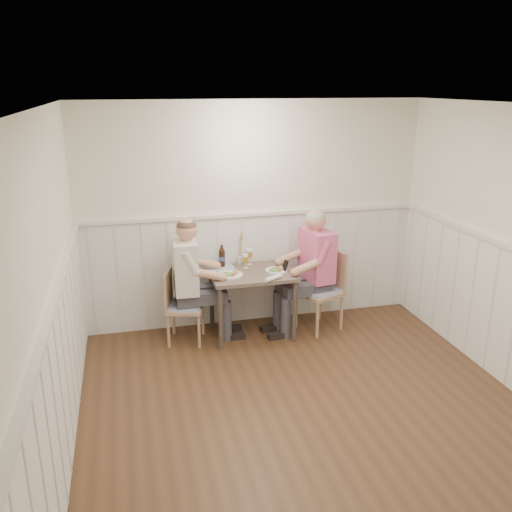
# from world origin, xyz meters

# --- Properties ---
(ground_plane) EXTENTS (4.50, 4.50, 0.00)m
(ground_plane) POSITION_xyz_m (0.00, 0.00, 0.00)
(ground_plane) COLOR #482F1C
(room_shell) EXTENTS (4.04, 4.54, 2.60)m
(room_shell) POSITION_xyz_m (0.00, 0.00, 1.52)
(room_shell) COLOR white
(room_shell) RESTS_ON ground
(wainscot) EXTENTS (4.00, 4.49, 1.34)m
(wainscot) POSITION_xyz_m (0.00, 0.69, 0.69)
(wainscot) COLOR silver
(wainscot) RESTS_ON ground
(dining_table) EXTENTS (0.93, 0.70, 0.75)m
(dining_table) POSITION_xyz_m (-0.12, 1.84, 0.65)
(dining_table) COLOR brown
(dining_table) RESTS_ON ground
(chair_right) EXTENTS (0.57, 0.57, 0.93)m
(chair_right) POSITION_xyz_m (0.73, 1.81, 0.50)
(chair_right) COLOR tan
(chair_right) RESTS_ON ground
(chair_left) EXTENTS (0.48, 0.48, 0.83)m
(chair_left) POSITION_xyz_m (-0.93, 1.84, 0.45)
(chair_left) COLOR tan
(chair_left) RESTS_ON ground
(man_in_pink) EXTENTS (0.72, 0.51, 1.45)m
(man_in_pink) POSITION_xyz_m (0.60, 1.83, 0.61)
(man_in_pink) COLOR #3F3F47
(man_in_pink) RESTS_ON ground
(diner_cream) EXTENTS (0.66, 0.46, 1.42)m
(diner_cream) POSITION_xyz_m (-0.81, 1.86, 0.60)
(diner_cream) COLOR #3F3F47
(diner_cream) RESTS_ON ground
(plate_man) EXTENTS (0.25, 0.25, 0.06)m
(plate_man) POSITION_xyz_m (0.15, 1.80, 0.77)
(plate_man) COLOR white
(plate_man) RESTS_ON dining_table
(plate_diner) EXTENTS (0.29, 0.29, 0.07)m
(plate_diner) POSITION_xyz_m (-0.40, 1.77, 0.77)
(plate_diner) COLOR white
(plate_diner) RESTS_ON dining_table
(beer_glass_a) EXTENTS (0.08, 0.08, 0.19)m
(beer_glass_a) POSITION_xyz_m (-0.09, 2.10, 0.88)
(beer_glass_a) COLOR silver
(beer_glass_a) RESTS_ON dining_table
(beer_glass_b) EXTENTS (0.07, 0.07, 0.16)m
(beer_glass_b) POSITION_xyz_m (-0.16, 1.99, 0.86)
(beer_glass_b) COLOR silver
(beer_glass_b) RESTS_ON dining_table
(beer_bottle) EXTENTS (0.07, 0.07, 0.26)m
(beer_bottle) POSITION_xyz_m (-0.41, 2.11, 0.87)
(beer_bottle) COLOR black
(beer_bottle) RESTS_ON dining_table
(rolled_napkin) EXTENTS (0.22, 0.15, 0.05)m
(rolled_napkin) POSITION_xyz_m (0.04, 1.53, 0.77)
(rolled_napkin) COLOR white
(rolled_napkin) RESTS_ON dining_table
(grass_vase) EXTENTS (0.05, 0.05, 0.42)m
(grass_vase) POSITION_xyz_m (-0.20, 2.15, 0.94)
(grass_vase) COLOR silver
(grass_vase) RESTS_ON dining_table
(gingham_mat) EXTENTS (0.37, 0.32, 0.01)m
(gingham_mat) POSITION_xyz_m (-0.45, 2.09, 0.75)
(gingham_mat) COLOR #4D689F
(gingham_mat) RESTS_ON dining_table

